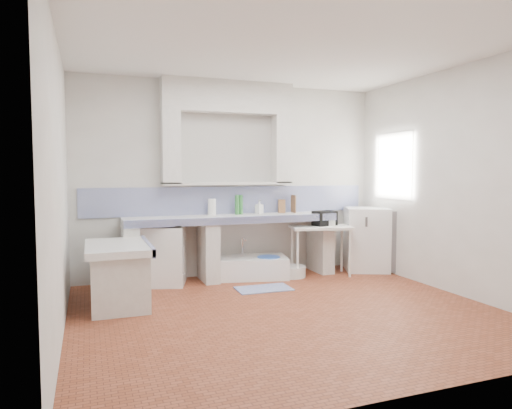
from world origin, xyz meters
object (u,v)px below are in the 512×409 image
object	(u,v)px
fridge	(366,239)
stove	(164,255)
side_table	(321,251)
sink	(247,268)

from	to	relation	value
fridge	stove	bearing A→B (deg)	-159.88
side_table	stove	bearing A→B (deg)	-173.04
stove	fridge	distance (m)	3.08
sink	side_table	distance (m)	1.11
stove	side_table	distance (m)	2.26
sink	side_table	world-z (taller)	side_table
stove	sink	distance (m)	1.22
side_table	fridge	world-z (taller)	fridge
stove	fridge	size ratio (longest dim) A/B	0.82
stove	side_table	world-z (taller)	stove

